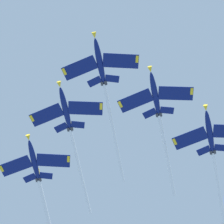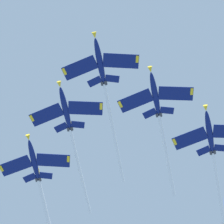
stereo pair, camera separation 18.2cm
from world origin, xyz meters
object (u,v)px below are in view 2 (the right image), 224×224
at_px(jet_lead, 104,82).
at_px(jet_left_outer, 212,147).
at_px(jet_right_wing, 69,125).
at_px(jet_left_wing, 159,115).
at_px(jet_right_outer, 39,184).

xyz_separation_m(jet_lead, jet_left_outer, (-14.75, -29.59, -5.33)).
xyz_separation_m(jet_lead, jet_right_wing, (14.48, -5.23, -1.60)).
height_order(jet_left_wing, jet_right_outer, jet_left_wing).
distance_m(jet_lead, jet_right_outer, 34.53).
height_order(jet_left_wing, jet_right_wing, jet_left_wing).
bearing_deg(jet_right_outer, jet_right_wing, 150.68).
height_order(jet_lead, jet_right_outer, jet_lead).
relative_size(jet_left_outer, jet_right_outer, 0.89).
distance_m(jet_left_outer, jet_right_outer, 48.01).
relative_size(jet_left_wing, jet_left_outer, 1.07).
relative_size(jet_left_wing, jet_right_wing, 0.97).
xyz_separation_m(jet_left_outer, jet_right_outer, (45.54, 15.19, -0.75)).
bearing_deg(jet_right_outer, jet_left_wing, -178.56).
bearing_deg(jet_right_wing, jet_left_wing, -154.95).
xyz_separation_m(jet_lead, jet_right_outer, (30.79, -14.39, -6.08)).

